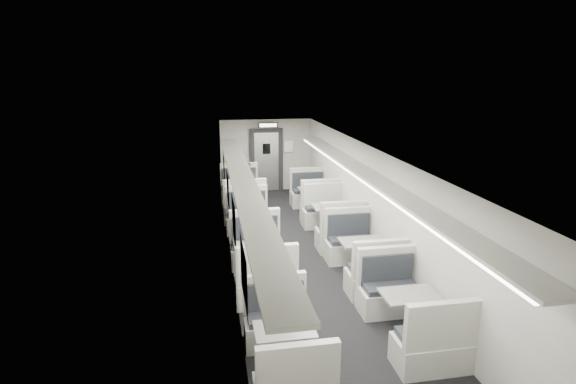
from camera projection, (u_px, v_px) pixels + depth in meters
name	position (u px, v px, depth m)	size (l,w,h in m)	color
room	(303.00, 208.00, 9.28)	(3.24, 12.24, 2.64)	black
booth_left_a	(242.00, 198.00, 12.84)	(1.13, 2.30, 1.23)	beige
booth_left_b	(250.00, 228.00, 10.51)	(1.07, 2.17, 1.16)	beige
booth_left_c	(261.00, 263.00, 8.58)	(1.07, 2.16, 1.16)	beige
booth_left_d	(285.00, 350.00, 5.99)	(0.96, 1.94, 1.04)	beige
booth_right_a	(314.00, 201.00, 12.72)	(1.04, 2.11, 1.13)	beige
booth_right_b	(332.00, 221.00, 10.94)	(1.11, 2.25, 1.20)	beige
booth_right_c	(362.00, 258.00, 8.85)	(1.04, 2.11, 1.13)	beige
booth_right_d	(408.00, 315.00, 6.82)	(1.01, 2.05, 1.10)	beige
passenger	(248.00, 190.00, 12.29)	(0.58, 0.38, 1.59)	black
window_a	(224.00, 169.00, 12.22)	(0.02, 1.18, 0.84)	black
window_b	(228.00, 190.00, 10.13)	(0.02, 1.18, 0.84)	black
window_c	(234.00, 221.00, 8.04)	(0.02, 1.18, 0.84)	black
window_d	(244.00, 274.00, 5.95)	(0.02, 1.18, 0.84)	black
luggage_rack_left	(244.00, 180.00, 8.59)	(0.46, 10.40, 0.09)	beige
luggage_rack_right	(367.00, 175.00, 9.02)	(0.46, 10.40, 0.09)	beige
vestibule_door	(266.00, 161.00, 14.95)	(1.10, 0.13, 2.10)	black
exit_sign	(268.00, 125.00, 14.17)	(0.62, 0.12, 0.16)	black
wall_notice	(289.00, 146.00, 14.95)	(0.32, 0.02, 0.40)	white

